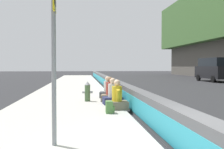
# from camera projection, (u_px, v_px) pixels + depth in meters

# --- Properties ---
(jersey_barrier) EXTENTS (76.00, 0.45, 0.85)m
(jersey_barrier) POSITION_uv_depth(u_px,v_px,m) (204.00, 144.00, 4.35)
(jersey_barrier) COLOR #545456
(jersey_barrier) RESTS_ON ground_plane
(route_sign_post) EXTENTS (0.44, 0.09, 3.60)m
(route_sign_post) POSITION_uv_depth(u_px,v_px,m) (54.00, 40.00, 5.15)
(route_sign_post) COLOR gray
(route_sign_post) RESTS_ON sidewalk_strip
(fire_hydrant) EXTENTS (0.26, 0.46, 0.88)m
(fire_hydrant) POSITION_uv_depth(u_px,v_px,m) (87.00, 91.00, 11.68)
(fire_hydrant) COLOR #47663D
(fire_hydrant) RESTS_ON sidewalk_strip
(seated_person_foreground) EXTENTS (0.69, 0.78, 1.07)m
(seated_person_foreground) POSITION_uv_depth(u_px,v_px,m) (117.00, 100.00, 9.56)
(seated_person_foreground) COLOR #706651
(seated_person_foreground) RESTS_ON sidewalk_strip
(seated_person_middle) EXTENTS (0.71, 0.81, 1.07)m
(seated_person_middle) POSITION_uv_depth(u_px,v_px,m) (113.00, 96.00, 10.80)
(seated_person_middle) COLOR #23284C
(seated_person_middle) RESTS_ON sidewalk_strip
(seated_person_rear) EXTENTS (0.79, 0.88, 1.08)m
(seated_person_rear) POSITION_uv_depth(u_px,v_px,m) (110.00, 94.00, 11.71)
(seated_person_rear) COLOR #706651
(seated_person_rear) RESTS_ON sidewalk_strip
(seated_person_far) EXTENTS (0.74, 0.84, 1.05)m
(seated_person_far) POSITION_uv_depth(u_px,v_px,m) (107.00, 91.00, 13.05)
(seated_person_far) COLOR #424247
(seated_person_far) RESTS_ON sidewalk_strip
(backpack) EXTENTS (0.32, 0.28, 0.40)m
(backpack) POSITION_uv_depth(u_px,v_px,m) (110.00, 107.00, 8.74)
(backpack) COLOR #4C7A3D
(backpack) RESTS_ON sidewalk_strip
(parked_car_midline) EXTENTS (5.14, 2.19, 2.56)m
(parked_car_midline) POSITION_uv_depth(u_px,v_px,m) (214.00, 69.00, 28.46)
(parked_car_midline) COLOR black
(parked_car_midline) RESTS_ON ground_plane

